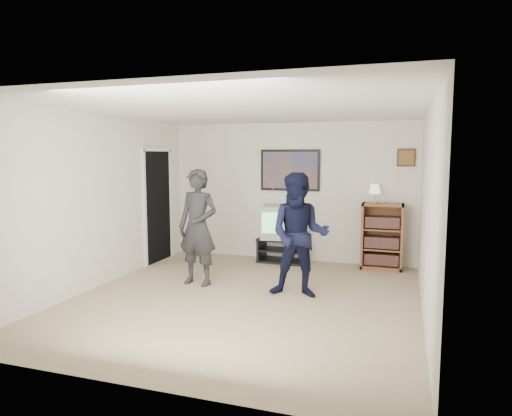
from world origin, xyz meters
The scene contains 13 objects.
room_shell centered at (0.00, 0.35, 1.25)m, with size 4.51×5.00×2.51m.
media_stand centered at (-0.06, 2.23, 0.22)m, with size 0.89×0.52×0.44m.
crt_television centered at (-0.08, 2.23, 0.73)m, with size 0.70×0.59×0.59m, color #9B9B96, non-canonical shape.
bookshelf centered at (1.66, 2.28, 0.56)m, with size 0.68×0.39×1.12m, color brown, non-canonical shape.
table_lamp centered at (1.52, 2.24, 1.27)m, with size 0.20×0.20×0.32m, color #FAF6BE, non-canonical shape.
person_tall centered at (-0.90, 0.46, 0.86)m, with size 0.63×0.41×1.72m, color black.
person_short centered at (0.66, 0.34, 0.85)m, with size 0.82×0.64×1.69m, color black.
controller_left centered at (-0.88, 0.70, 1.25)m, with size 0.04×0.13×0.04m, color white.
controller_right centered at (0.72, 0.59, 1.13)m, with size 0.03×0.11×0.03m, color white.
poster centered at (0.00, 2.48, 1.65)m, with size 1.10×0.03×0.75m, color black.
air_vent centered at (-0.55, 2.48, 1.95)m, with size 0.28×0.02×0.14m, color white.
small_picture centered at (2.00, 2.48, 1.88)m, with size 0.30×0.03×0.30m, color #381E11.
doorway centered at (-2.23, 1.60, 1.00)m, with size 0.03×0.85×2.00m, color black.
Camera 1 is at (1.98, -5.60, 1.91)m, focal length 32.00 mm.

